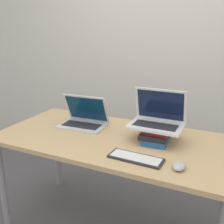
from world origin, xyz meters
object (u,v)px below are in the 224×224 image
mouse (179,166)px  laptop_on_books (157,119)px  book_stack (157,134)px  laptop_left (84,120)px  wireless_keyboard (136,158)px

mouse → laptop_on_books: bearing=123.4°
mouse → book_stack: bearing=123.9°
laptop_left → wireless_keyboard: bearing=-32.2°
laptop_on_books → wireless_keyboard: laptop_on_books is taller
book_stack → wireless_keyboard: bearing=-96.2°
laptop_on_books → mouse: 0.42m
laptop_left → mouse: 0.87m
book_stack → wireless_keyboard: 0.31m
wireless_keyboard → mouse: mouse is taller
book_stack → mouse: book_stack is taller
book_stack → laptop_on_books: bearing=113.8°
book_stack → mouse: 0.38m
wireless_keyboard → mouse: bearing=-0.7°
laptop_on_books → mouse: laptop_on_books is taller
laptop_on_books → wireless_keyboard: 0.36m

